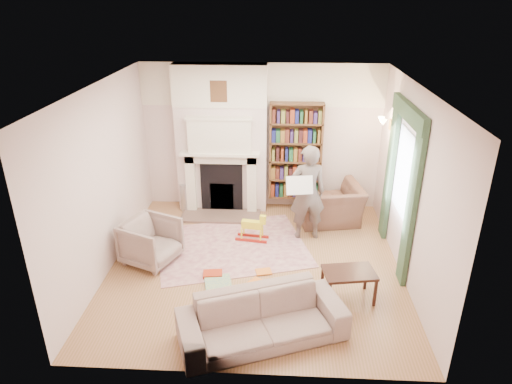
# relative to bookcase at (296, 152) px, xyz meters

# --- Properties ---
(floor) EXTENTS (4.50, 4.50, 0.00)m
(floor) POSITION_rel_bookcase_xyz_m (-0.65, -2.12, -1.18)
(floor) COLOR olive
(floor) RESTS_ON ground
(ceiling) EXTENTS (4.50, 4.50, 0.00)m
(ceiling) POSITION_rel_bookcase_xyz_m (-0.65, -2.12, 1.62)
(ceiling) COLOR white
(ceiling) RESTS_ON wall_back
(wall_back) EXTENTS (4.50, 0.00, 4.50)m
(wall_back) POSITION_rel_bookcase_xyz_m (-0.65, 0.13, 0.22)
(wall_back) COLOR beige
(wall_back) RESTS_ON floor
(wall_front) EXTENTS (4.50, 0.00, 4.50)m
(wall_front) POSITION_rel_bookcase_xyz_m (-0.65, -4.37, 0.22)
(wall_front) COLOR beige
(wall_front) RESTS_ON floor
(wall_left) EXTENTS (0.00, 4.50, 4.50)m
(wall_left) POSITION_rel_bookcase_xyz_m (-2.90, -2.12, 0.22)
(wall_left) COLOR beige
(wall_left) RESTS_ON floor
(wall_right) EXTENTS (0.00, 4.50, 4.50)m
(wall_right) POSITION_rel_bookcase_xyz_m (1.60, -2.12, 0.22)
(wall_right) COLOR beige
(wall_right) RESTS_ON floor
(fireplace) EXTENTS (1.70, 0.58, 2.80)m
(fireplace) POSITION_rel_bookcase_xyz_m (-1.40, -0.07, 0.21)
(fireplace) COLOR beige
(fireplace) RESTS_ON floor
(bookcase) EXTENTS (1.00, 0.24, 1.85)m
(bookcase) POSITION_rel_bookcase_xyz_m (0.00, 0.00, 0.00)
(bookcase) COLOR brown
(bookcase) RESTS_ON floor
(window) EXTENTS (0.02, 0.90, 1.30)m
(window) POSITION_rel_bookcase_xyz_m (1.58, -1.72, 0.27)
(window) COLOR silver
(window) RESTS_ON wall_right
(curtain_left) EXTENTS (0.07, 0.32, 2.40)m
(curtain_left) POSITION_rel_bookcase_xyz_m (1.55, -2.42, 0.02)
(curtain_left) COLOR #2C442E
(curtain_left) RESTS_ON floor
(curtain_right) EXTENTS (0.07, 0.32, 2.40)m
(curtain_right) POSITION_rel_bookcase_xyz_m (1.55, -1.02, 0.02)
(curtain_right) COLOR #2C442E
(curtain_right) RESTS_ON floor
(pelmet) EXTENTS (0.09, 1.70, 0.24)m
(pelmet) POSITION_rel_bookcase_xyz_m (1.54, -1.72, 1.20)
(pelmet) COLOR #2C442E
(pelmet) RESTS_ON wall_right
(wall_sconce) EXTENTS (0.20, 0.24, 0.24)m
(wall_sconce) POSITION_rel_bookcase_xyz_m (1.38, -0.62, 0.72)
(wall_sconce) COLOR gold
(wall_sconce) RESTS_ON wall_right
(rug) EXTENTS (2.87, 2.48, 0.01)m
(rug) POSITION_rel_bookcase_xyz_m (-1.08, -1.59, -1.17)
(rug) COLOR beige
(rug) RESTS_ON floor
(armchair_reading) EXTENTS (1.28, 1.17, 0.73)m
(armchair_reading) POSITION_rel_bookcase_xyz_m (0.64, -0.58, -0.81)
(armchair_reading) COLOR #4C3028
(armchair_reading) RESTS_ON floor
(armchair_left) EXTENTS (1.02, 1.01, 0.71)m
(armchair_left) POSITION_rel_bookcase_xyz_m (-2.30, -2.10, -0.82)
(armchair_left) COLOR #B1A692
(armchair_left) RESTS_ON floor
(sofa) EXTENTS (2.19, 1.47, 0.60)m
(sofa) POSITION_rel_bookcase_xyz_m (-0.47, -3.77, -0.88)
(sofa) COLOR #A49C87
(sofa) RESTS_ON floor
(man_reading) EXTENTS (0.67, 0.50, 1.69)m
(man_reading) POSITION_rel_bookcase_xyz_m (0.19, -1.18, -0.33)
(man_reading) COLOR #5B4E49
(man_reading) RESTS_ON floor
(newspaper) EXTENTS (0.45, 0.20, 0.30)m
(newspaper) POSITION_rel_bookcase_xyz_m (0.04, -1.38, -0.11)
(newspaper) COLOR white
(newspaper) RESTS_ON man_reading
(coffee_table) EXTENTS (0.77, 0.56, 0.45)m
(coffee_table) POSITION_rel_bookcase_xyz_m (0.69, -2.91, -0.95)
(coffee_table) COLOR black
(coffee_table) RESTS_ON floor
(paraffin_heater) EXTENTS (0.28, 0.28, 0.55)m
(paraffin_heater) POSITION_rel_bookcase_xyz_m (-2.10, -0.22, -0.90)
(paraffin_heater) COLOR #B6B9BE
(paraffin_heater) RESTS_ON floor
(rocking_horse) EXTENTS (0.58, 0.30, 0.49)m
(rocking_horse) POSITION_rel_bookcase_xyz_m (-0.75, -1.34, -0.93)
(rocking_horse) COLOR yellow
(rocking_horse) RESTS_ON rug
(board_game) EXTENTS (0.46, 0.46, 0.03)m
(board_game) POSITION_rel_bookcase_xyz_m (-1.17, -2.67, -1.15)
(board_game) COLOR #DFD64E
(board_game) RESTS_ON rug
(game_box_lid) EXTENTS (0.31, 0.23, 0.05)m
(game_box_lid) POSITION_rel_bookcase_xyz_m (-1.28, -2.47, -1.14)
(game_box_lid) COLOR #AA2C13
(game_box_lid) RESTS_ON rug
(comic_annuals) EXTENTS (0.85, 0.56, 0.02)m
(comic_annuals) POSITION_rel_bookcase_xyz_m (-0.40, -2.52, -1.16)
(comic_annuals) COLOR red
(comic_annuals) RESTS_ON rug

